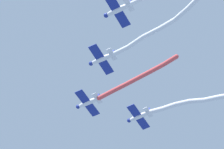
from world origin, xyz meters
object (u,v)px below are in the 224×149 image
airplane_lead (88,103)px  airplane_right_wing (139,116)px  airplane_left_wing (101,59)px  airplane_slot (117,10)px

airplane_lead → airplane_right_wing: airplane_right_wing is taller
airplane_left_wing → airplane_lead: bearing=-47.4°
airplane_lead → airplane_left_wing: 9.65m
airplane_lead → airplane_right_wing: bearing=-130.2°
airplane_lead → airplane_right_wing: 9.65m
airplane_lead → airplane_slot: size_ratio=1.00×
airplane_right_wing → airplane_slot: 22.47m
airplane_lead → airplane_slot: bearing=133.8°
airplane_left_wing → airplane_slot: (6.38, 7.23, -0.30)m
airplane_lead → airplane_right_wing: (-7.86, 5.59, 0.30)m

